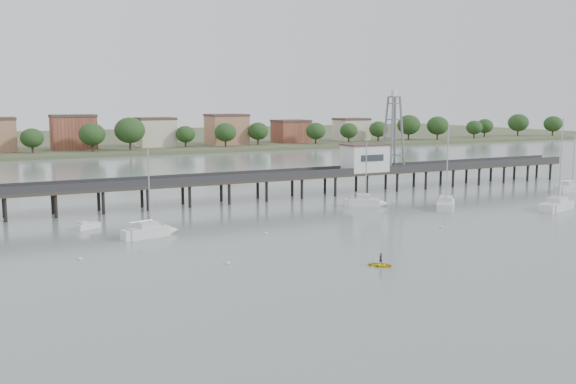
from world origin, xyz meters
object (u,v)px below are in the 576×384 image
at_px(pier, 244,180).
at_px(lattice_tower, 393,134).
at_px(sailboat_e, 574,188).
at_px(white_tender, 87,226).
at_px(sailboat_c, 446,204).
at_px(sailboat_f, 369,202).
at_px(yellow_dinghy, 381,266).
at_px(sailboat_d, 561,205).
at_px(sailboat_b, 155,231).

relative_size(pier, lattice_tower, 9.68).
height_order(lattice_tower, sailboat_e, lattice_tower).
bearing_deg(lattice_tower, white_tender, -168.16).
xyz_separation_m(sailboat_e, white_tender, (-90.33, 4.92, -0.26)).
distance_m(lattice_tower, sailboat_c, 23.65).
bearing_deg(white_tender, lattice_tower, -13.15).
relative_size(lattice_tower, sailboat_f, 1.38).
bearing_deg(sailboat_f, yellow_dinghy, -96.02).
bearing_deg(sailboat_f, sailboat_d, -4.73).
distance_m(lattice_tower, sailboat_f, 23.03).
relative_size(sailboat_d, white_tender, 4.37).
relative_size(lattice_tower, sailboat_e, 1.35).
bearing_deg(yellow_dinghy, white_tender, 85.94).
bearing_deg(yellow_dinghy, sailboat_e, -14.97).
xyz_separation_m(lattice_tower, white_tender, (-60.08, -12.60, -10.70)).
bearing_deg(sailboat_c, yellow_dinghy, 173.52).
height_order(sailboat_c, sailboat_f, sailboat_c).
xyz_separation_m(lattice_tower, sailboat_d, (11.80, -30.08, -10.47)).
distance_m(lattice_tower, white_tender, 62.32).
relative_size(lattice_tower, sailboat_d, 0.99).
height_order(lattice_tower, sailboat_b, lattice_tower).
bearing_deg(sailboat_c, lattice_tower, 32.11).
relative_size(sailboat_e, yellow_dinghy, 4.52).
bearing_deg(sailboat_e, sailboat_c, -165.56).
relative_size(sailboat_e, sailboat_f, 1.02).
height_order(pier, sailboat_f, sailboat_f).
relative_size(pier, sailboat_f, 13.32).
xyz_separation_m(sailboat_b, sailboat_d, (64.85, -8.64, -0.02)).
bearing_deg(white_tender, sailboat_c, -33.33).
height_order(sailboat_f, yellow_dinghy, sailboat_f).
height_order(pier, sailboat_e, sailboat_e).
bearing_deg(lattice_tower, yellow_dinghy, -127.10).
bearing_deg(sailboat_c, pier, 96.24).
height_order(lattice_tower, sailboat_c, lattice_tower).
bearing_deg(sailboat_d, white_tender, 147.55).
bearing_deg(sailboat_e, sailboat_d, -136.74).
height_order(sailboat_d, white_tender, sailboat_d).
distance_m(sailboat_c, sailboat_f, 12.61).
distance_m(sailboat_b, yellow_dinghy, 31.07).
xyz_separation_m(pier, yellow_dinghy, (-4.21, -47.22, -3.79)).
relative_size(sailboat_d, yellow_dinghy, 6.11).
bearing_deg(sailboat_c, white_tender, 125.19).
distance_m(pier, white_tender, 31.42).
xyz_separation_m(pier, sailboat_c, (27.30, -20.79, -3.16)).
xyz_separation_m(sailboat_d, white_tender, (-71.88, 17.48, -0.23)).
bearing_deg(sailboat_b, white_tender, 115.83).
distance_m(pier, sailboat_c, 34.46).
distance_m(sailboat_e, yellow_dinghy, 72.34).
xyz_separation_m(lattice_tower, sailboat_b, (-53.05, -21.44, -10.45)).
bearing_deg(sailboat_e, lattice_tower, 158.93).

